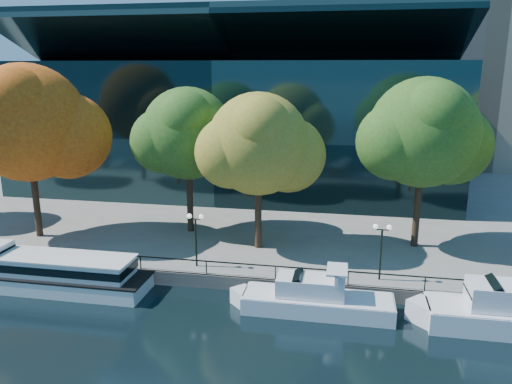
% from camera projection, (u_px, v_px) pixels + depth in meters
% --- Properties ---
extents(ground, '(160.00, 160.00, 0.00)m').
position_uv_depth(ground, '(193.00, 307.00, 32.91)').
color(ground, black).
rests_on(ground, ground).
extents(promenade, '(90.00, 67.08, 1.00)m').
position_uv_depth(promenade, '(275.00, 180.00, 67.45)').
color(promenade, slate).
rests_on(promenade, ground).
extents(railing, '(88.20, 0.08, 0.99)m').
position_uv_depth(railing, '(206.00, 261.00, 35.53)').
color(railing, black).
rests_on(railing, promenade).
extents(convention_building, '(50.00, 24.57, 21.43)m').
position_uv_depth(convention_building, '(238.00, 124.00, 61.84)').
color(convention_building, black).
rests_on(convention_building, ground).
extents(tour_boat, '(15.91, 3.55, 3.02)m').
position_uv_depth(tour_boat, '(44.00, 271.00, 35.52)').
color(tour_boat, silver).
rests_on(tour_boat, ground).
extents(cruiser_near, '(10.68, 2.75, 3.09)m').
position_uv_depth(cruiser_near, '(311.00, 298.00, 32.11)').
color(cruiser_near, silver).
rests_on(cruiser_near, ground).
extents(cruiser_far, '(11.39, 3.16, 3.72)m').
position_uv_depth(cruiser_far, '(507.00, 312.00, 29.82)').
color(cruiser_far, silver).
rests_on(cruiser_far, ground).
extents(tree_1, '(12.24, 10.03, 14.78)m').
position_uv_depth(tree_1, '(29.00, 125.00, 41.32)').
color(tree_1, black).
rests_on(tree_1, promenade).
extents(tree_2, '(9.96, 8.16, 12.80)m').
position_uv_depth(tree_2, '(189.00, 136.00, 42.96)').
color(tree_2, black).
rests_on(tree_2, promenade).
extents(tree_3, '(10.08, 8.26, 12.58)m').
position_uv_depth(tree_3, '(260.00, 146.00, 38.89)').
color(tree_3, black).
rests_on(tree_3, promenade).
extents(tree_4, '(10.83, 8.88, 13.73)m').
position_uv_depth(tree_4, '(426.00, 135.00, 39.00)').
color(tree_4, black).
rests_on(tree_4, promenade).
extents(lamp_1, '(1.26, 0.36, 4.03)m').
position_uv_depth(lamp_1, '(196.00, 228.00, 36.42)').
color(lamp_1, black).
rests_on(lamp_1, promenade).
extents(lamp_2, '(1.26, 0.36, 4.03)m').
position_uv_depth(lamp_2, '(382.00, 239.00, 34.04)').
color(lamp_2, black).
rests_on(lamp_2, promenade).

